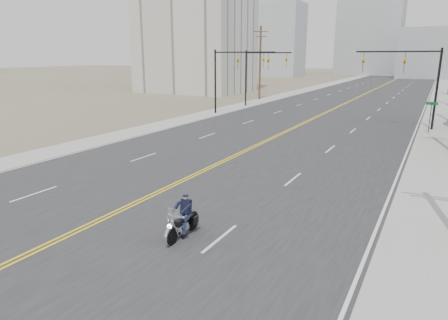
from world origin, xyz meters
The scene contains 15 objects.
ground_plane centered at (0.00, 0.00, 0.00)m, with size 400.00×400.00×0.00m, color #776D56.
road centered at (0.00, 70.00, 0.01)m, with size 20.00×200.00×0.01m, color #303033.
sidewalk_left centered at (-11.50, 70.00, 0.01)m, with size 3.00×200.00×0.01m, color #A5A5A0.
sidewalk_right centered at (11.50, 70.00, 0.01)m, with size 3.00×200.00×0.01m, color #A5A5A0.
traffic_mast_left centered at (-8.98, 32.00, 4.94)m, with size 7.10×0.26×7.00m.
traffic_mast_right centered at (8.98, 32.00, 4.94)m, with size 7.10×0.26×7.00m.
traffic_mast_far centered at (-9.31, 40.00, 4.87)m, with size 6.10×0.26×7.00m.
street_sign centered at (10.80, 30.00, 1.80)m, with size 0.90×0.06×2.62m.
utility_pole_left centered at (-12.50, 48.00, 5.48)m, with size 2.20×0.30×10.50m.
apartment_block centered at (-28.00, 55.00, 15.00)m, with size 18.00×14.00×30.00m, color silver.
haze_bldg_a centered at (-35.00, 115.00, 11.00)m, with size 14.00×12.00×22.00m, color #B7BCC6.
haze_bldg_b centered at (8.00, 125.00, 7.00)m, with size 18.00×14.00×14.00m, color #ADB2B7.
haze_bldg_d centered at (-12.00, 140.00, 13.00)m, with size 20.00×15.00×26.00m, color #ADB2B7.
haze_bldg_f centered at (-50.00, 130.00, 8.00)m, with size 12.00×12.00×16.00m, color #ADB2B7.
motorcyclist centered at (3.72, 3.52, 0.78)m, with size 0.85×1.99×1.55m, color black, non-canonical shape.
Camera 1 is at (11.31, -7.43, 6.34)m, focal length 32.00 mm.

